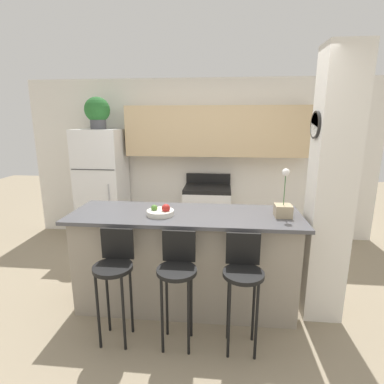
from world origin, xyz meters
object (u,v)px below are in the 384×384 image
(bar_stool_mid, at_px, (177,273))
(potted_plant_on_fridge, at_px, (97,112))
(stove_range, at_px, (207,214))
(bar_stool_left, at_px, (114,269))
(refrigerator, at_px, (103,186))
(bar_stool_right, at_px, (243,276))
(fruit_bowl, at_px, (161,212))
(orchid_vase, at_px, (283,207))
(trash_bin, at_px, (136,234))

(bar_stool_mid, relative_size, potted_plant_on_fridge, 2.12)
(stove_range, xyz_separation_m, potted_plant_on_fridge, (-1.66, -0.04, 1.58))
(bar_stool_left, bearing_deg, potted_plant_on_fridge, 113.70)
(refrigerator, height_order, bar_stool_left, refrigerator)
(refrigerator, relative_size, bar_stool_mid, 1.78)
(bar_stool_right, bearing_deg, bar_stool_mid, 180.00)
(bar_stool_left, relative_size, fruit_bowl, 3.76)
(bar_stool_right, height_order, fruit_bowl, fruit_bowl)
(bar_stool_right, relative_size, orchid_vase, 2.14)
(refrigerator, bearing_deg, bar_stool_mid, -55.59)
(orchid_vase, bearing_deg, fruit_bowl, -176.57)
(stove_range, bearing_deg, bar_stool_right, -79.92)
(bar_stool_right, bearing_deg, refrigerator, 132.96)
(bar_stool_right, height_order, potted_plant_on_fridge, potted_plant_on_fridge)
(refrigerator, distance_m, trash_bin, 0.93)
(bar_stool_left, xyz_separation_m, fruit_bowl, (0.31, 0.49, 0.38))
(bar_stool_right, distance_m, orchid_vase, 0.82)
(potted_plant_on_fridge, distance_m, orchid_vase, 3.12)
(bar_stool_right, relative_size, trash_bin, 2.64)
(refrigerator, distance_m, stove_range, 1.72)
(stove_range, bearing_deg, fruit_bowl, -101.91)
(stove_range, relative_size, orchid_vase, 2.28)
(bar_stool_mid, height_order, trash_bin, bar_stool_mid)
(fruit_bowl, bearing_deg, refrigerator, 126.63)
(stove_range, xyz_separation_m, orchid_vase, (0.80, -1.71, 0.65))
(potted_plant_on_fridge, xyz_separation_m, fruit_bowl, (1.29, -1.73, -0.99))
(bar_stool_left, relative_size, bar_stool_mid, 1.00)
(bar_stool_right, distance_m, potted_plant_on_fridge, 3.33)
(bar_stool_mid, distance_m, fruit_bowl, 0.66)
(bar_stool_mid, bearing_deg, stove_range, 86.37)
(trash_bin, bearing_deg, bar_stool_mid, -64.46)
(fruit_bowl, bearing_deg, potted_plant_on_fridge, 126.63)
(orchid_vase, bearing_deg, bar_stool_right, -125.90)
(stove_range, distance_m, potted_plant_on_fridge, 2.29)
(orchid_vase, height_order, trash_bin, orchid_vase)
(trash_bin, bearing_deg, bar_stool_right, -53.08)
(orchid_vase, relative_size, trash_bin, 1.23)
(orchid_vase, bearing_deg, potted_plant_on_fridge, 146.04)
(bar_stool_left, height_order, bar_stool_right, same)
(bar_stool_right, xyz_separation_m, fruit_bowl, (-0.78, 0.49, 0.38))
(bar_stool_mid, distance_m, bar_stool_right, 0.55)
(bar_stool_left, distance_m, trash_bin, 2.09)
(stove_range, distance_m, orchid_vase, 1.99)
(refrigerator, distance_m, fruit_bowl, 2.17)
(refrigerator, height_order, fruit_bowl, refrigerator)
(stove_range, relative_size, bar_stool_left, 1.07)
(bar_stool_left, bearing_deg, refrigerator, 113.70)
(bar_stool_mid, xyz_separation_m, orchid_vase, (0.95, 0.56, 0.44))
(potted_plant_on_fridge, bearing_deg, bar_stool_right, -47.04)
(bar_stool_mid, height_order, orchid_vase, orchid_vase)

